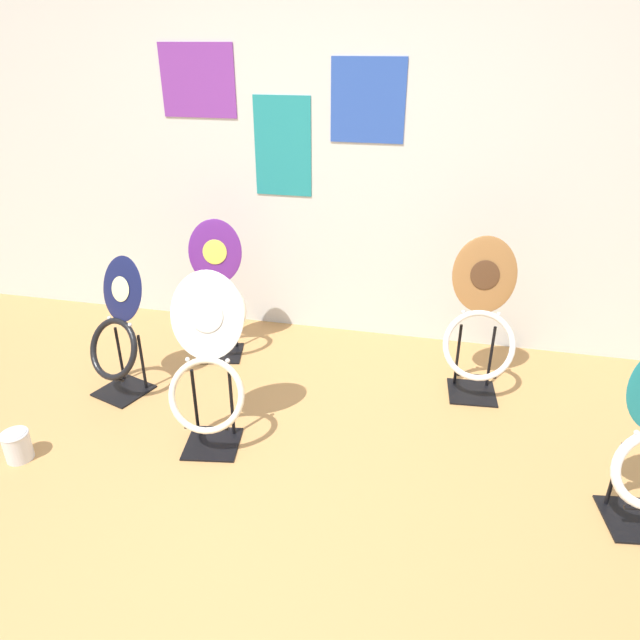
# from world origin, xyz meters

# --- Properties ---
(ground_plane) EXTENTS (14.00, 14.00, 0.00)m
(ground_plane) POSITION_xyz_m (0.00, 0.00, 0.00)
(ground_plane) COLOR #B7844C
(wall_back) EXTENTS (8.00, 0.07, 2.60)m
(wall_back) POSITION_xyz_m (-0.00, 2.16, 1.30)
(wall_back) COLOR silver
(wall_back) RESTS_ON ground_plane
(toilet_seat_display_woodgrain) EXTENTS (0.43, 0.36, 0.95)m
(toilet_seat_display_woodgrain) POSITION_xyz_m (1.11, 1.51, 0.46)
(toilet_seat_display_woodgrain) COLOR black
(toilet_seat_display_woodgrain) RESTS_ON ground_plane
(toilet_seat_display_white_plain) EXTENTS (0.43, 0.40, 0.92)m
(toilet_seat_display_white_plain) POSITION_xyz_m (-0.24, 0.70, 0.44)
(toilet_seat_display_white_plain) COLOR black
(toilet_seat_display_white_plain) RESTS_ON ground_plane
(toilet_seat_display_navy_moon) EXTENTS (0.42, 0.39, 0.83)m
(toilet_seat_display_navy_moon) POSITION_xyz_m (-0.96, 1.04, 0.38)
(toilet_seat_display_navy_moon) COLOR black
(toilet_seat_display_navy_moon) RESTS_ON ground_plane
(toilet_seat_display_purple_note) EXTENTS (0.42, 0.35, 0.91)m
(toilet_seat_display_purple_note) POSITION_xyz_m (-0.56, 1.60, 0.42)
(toilet_seat_display_purple_note) COLOR black
(toilet_seat_display_purple_note) RESTS_ON ground_plane
(paint_can) EXTENTS (0.14, 0.14, 0.16)m
(paint_can) POSITION_xyz_m (-1.16, 0.34, 0.09)
(paint_can) COLOR silver
(paint_can) RESTS_ON ground_plane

